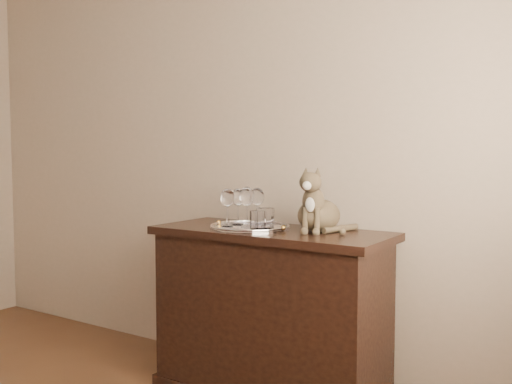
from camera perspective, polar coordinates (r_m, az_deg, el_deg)
wall_back at (r=3.41m, az=-4.35°, el=5.95°), size 4.00×0.10×2.70m
sideboard at (r=2.93m, az=1.48°, el=-12.02°), size 1.20×0.50×0.85m
tray at (r=2.87m, az=-0.62°, el=-3.59°), size 0.40×0.40×0.01m
wine_glass_a at (r=2.96m, az=-1.82°, el=-1.47°), size 0.07×0.07×0.19m
wine_glass_b at (r=2.92m, az=0.11°, el=-1.48°), size 0.07×0.07×0.19m
wine_glass_c at (r=2.89m, az=-2.88°, el=-1.55°), size 0.07×0.07×0.19m
wine_glass_d at (r=2.86m, az=-0.92°, el=-1.50°), size 0.08×0.08×0.20m
tumbler_a at (r=2.79m, az=0.18°, el=-2.79°), size 0.08×0.08×0.09m
tumbler_c at (r=2.82m, az=0.93°, el=-2.63°), size 0.09×0.09×0.10m
cat at (r=2.77m, az=6.31°, el=-0.71°), size 0.35×0.33×0.31m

